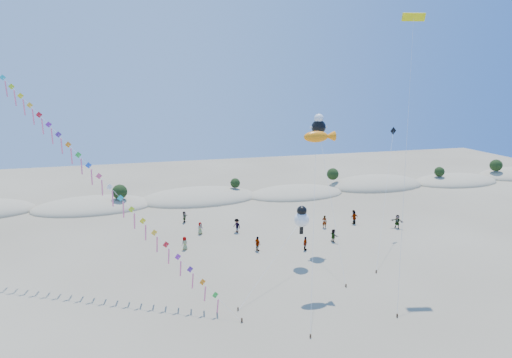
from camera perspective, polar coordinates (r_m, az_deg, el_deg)
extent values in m
ellipsoid|color=tan|center=(68.75, -20.88, -3.58)|extent=(17.60, 9.68, 3.00)
ellipsoid|color=#203413|center=(68.53, -20.93, -2.92)|extent=(14.08, 6.34, 0.70)
ellipsoid|color=tan|center=(69.49, -7.60, -2.65)|extent=(19.00, 10.45, 3.40)
ellipsoid|color=#203413|center=(69.24, -7.62, -1.91)|extent=(15.20, 6.84, 0.76)
ellipsoid|color=tan|center=(71.87, 5.31, -2.07)|extent=(16.40, 9.02, 2.80)
ellipsoid|color=#203413|center=(71.68, 5.32, -1.47)|extent=(13.12, 5.90, 0.66)
ellipsoid|color=tan|center=(80.23, 15.64, -0.91)|extent=(18.00, 9.90, 3.80)
ellipsoid|color=#203413|center=(80.00, 15.69, -0.18)|extent=(14.40, 6.48, 0.72)
ellipsoid|color=tan|center=(88.45, 25.01, -0.39)|extent=(16.80, 9.24, 3.00)
ellipsoid|color=#203413|center=(88.28, 25.06, 0.13)|extent=(13.44, 6.05, 0.67)
sphere|color=black|center=(66.62, -17.73, -1.64)|extent=(2.20, 2.20, 2.20)
sphere|color=black|center=(69.99, -2.79, -0.54)|extent=(1.60, 1.60, 1.60)
sphere|color=black|center=(76.94, 10.20, 0.65)|extent=(2.10, 2.10, 2.10)
sphere|color=black|center=(85.18, 23.26, 0.90)|extent=(1.80, 1.80, 1.80)
sphere|color=black|center=(95.44, 29.36, 1.60)|extent=(2.30, 2.30, 2.30)
cube|color=#3F2D1E|center=(35.43, -1.91, -18.30)|extent=(0.12, 0.12, 0.35)
cylinder|color=silver|center=(41.13, -21.42, 1.69)|extent=(23.09, 21.31, 22.33)
cube|color=green|center=(35.78, -5.46, -15.14)|extent=(1.12, 0.44, 1.17)
cube|color=pink|center=(36.38, -5.14, -16.61)|extent=(0.19, 0.45, 1.55)
cube|color=orange|center=(36.00, -7.14, -13.47)|extent=(1.12, 0.44, 1.17)
cube|color=pink|center=(36.56, -6.82, -14.96)|extent=(0.19, 0.45, 1.55)
cube|color=#552699|center=(36.27, -8.78, -11.81)|extent=(1.12, 0.44, 1.17)
cube|color=pink|center=(36.80, -8.44, -13.31)|extent=(0.19, 0.45, 1.55)
cube|color=purple|center=(36.61, -10.37, -10.17)|extent=(1.12, 0.44, 1.17)
cube|color=pink|center=(37.10, -10.03, -11.68)|extent=(0.19, 0.45, 1.55)
cube|color=red|center=(37.00, -11.92, -8.55)|extent=(1.12, 0.44, 1.17)
cube|color=pink|center=(37.46, -11.56, -10.07)|extent=(0.19, 0.45, 1.55)
cube|color=yellow|center=(37.44, -13.41, -6.97)|extent=(1.12, 0.44, 1.17)
cube|color=pink|center=(37.87, -13.06, -8.49)|extent=(0.19, 0.45, 1.55)
cube|color=yellow|center=(37.94, -14.87, -5.42)|extent=(1.12, 0.44, 1.17)
cube|color=pink|center=(38.34, -14.50, -6.94)|extent=(0.19, 0.45, 1.55)
cube|color=#B7E91B|center=(38.49, -16.27, -3.90)|extent=(1.12, 0.44, 1.17)
cube|color=pink|center=(38.85, -15.90, -5.42)|extent=(0.19, 0.45, 1.55)
cube|color=#1ABCC9|center=(39.08, -17.63, -2.43)|extent=(1.12, 0.44, 1.17)
cube|color=pink|center=(39.42, -17.25, -3.94)|extent=(0.19, 0.45, 1.55)
cube|color=white|center=(39.72, -18.94, -1.01)|extent=(1.12, 0.44, 1.17)
cube|color=pink|center=(40.03, -18.56, -2.50)|extent=(0.19, 0.45, 1.55)
cube|color=#FF5080|center=(40.41, -20.21, 0.37)|extent=(1.12, 0.44, 1.17)
cube|color=pink|center=(40.68, -19.83, -1.11)|extent=(0.19, 0.45, 1.55)
cube|color=blue|center=(41.14, -21.43, 1.70)|extent=(1.12, 0.44, 1.17)
cube|color=pink|center=(41.38, -21.05, 0.24)|extent=(0.19, 0.45, 1.55)
cube|color=green|center=(41.91, -22.62, 2.99)|extent=(1.12, 0.44, 1.17)
cube|color=pink|center=(42.12, -22.24, 1.54)|extent=(0.19, 0.45, 1.55)
cube|color=orange|center=(42.71, -23.76, 4.22)|extent=(1.12, 0.44, 1.17)
cube|color=pink|center=(42.89, -23.38, 2.80)|extent=(0.19, 0.45, 1.55)
cube|color=#552699|center=(43.55, -24.86, 5.41)|extent=(1.12, 0.44, 1.17)
cube|color=pink|center=(43.70, -24.48, 4.01)|extent=(0.19, 0.45, 1.55)
cube|color=purple|center=(44.42, -25.92, 6.55)|extent=(1.12, 0.44, 1.17)
cube|color=pink|center=(44.55, -25.55, 5.17)|extent=(0.19, 0.45, 1.55)
cube|color=red|center=(45.33, -26.95, 7.64)|extent=(1.12, 0.44, 1.17)
cube|color=pink|center=(45.43, -26.57, 6.29)|extent=(0.19, 0.45, 1.55)
cube|color=yellow|center=(46.26, -27.94, 8.69)|extent=(1.12, 0.44, 1.17)
cube|color=pink|center=(46.34, -27.57, 7.36)|extent=(0.19, 0.45, 1.55)
cube|color=yellow|center=(47.23, -28.90, 9.69)|extent=(1.12, 0.44, 1.17)
cube|color=pink|center=(47.28, -28.52, 8.39)|extent=(0.19, 0.45, 1.55)
cube|color=#B7E91B|center=(48.22, -29.82, 10.65)|extent=(1.12, 0.44, 1.17)
cube|color=pink|center=(48.24, -29.45, 9.38)|extent=(0.19, 0.45, 1.55)
cube|color=#1ABCC9|center=(49.23, -30.71, 11.57)|extent=(1.12, 0.44, 1.17)
cube|color=pink|center=(49.24, -30.34, 10.32)|extent=(0.19, 0.45, 1.55)
cube|color=#3F2D1E|center=(33.88, 7.27, -20.06)|extent=(0.10, 0.10, 0.30)
cylinder|color=silver|center=(35.33, 7.67, -6.50)|extent=(3.81, 9.05, 13.73)
ellipsoid|color=orange|center=(38.54, 8.01, 5.61)|extent=(2.32, 1.02, 1.02)
cone|color=orange|center=(39.06, 9.77, 5.65)|extent=(0.93, 0.93, 0.93)
cube|color=#3F2D1E|center=(36.96, -2.42, -16.92)|extent=(0.10, 0.10, 0.30)
cylinder|color=silver|center=(40.15, 2.29, -10.78)|extent=(8.38, 7.53, 4.83)
sphere|color=white|center=(43.90, 6.10, -5.38)|extent=(1.54, 1.54, 1.54)
sphere|color=black|center=(43.62, 6.13, -4.23)|extent=(1.02, 1.02, 1.02)
cube|color=black|center=(44.28, 6.06, -6.81)|extent=(0.35, 0.18, 0.80)
cube|color=#3F2D1E|center=(41.41, 11.90, -13.73)|extent=(0.10, 0.10, 0.30)
cylinder|color=silver|center=(44.05, 9.97, -2.75)|extent=(1.61, 11.19, 13.58)
sphere|color=black|center=(48.12, 8.34, 6.86)|extent=(1.59, 1.59, 1.59)
sphere|color=white|center=(48.03, 8.38, 7.99)|extent=(1.04, 1.04, 1.04)
cube|color=white|center=(48.26, 8.30, 5.45)|extent=(0.35, 0.18, 0.80)
cube|color=white|center=(47.85, 7.57, 6.85)|extent=(0.60, 0.15, 0.25)
cube|color=white|center=(48.40, 9.11, 6.87)|extent=(0.60, 0.15, 0.25)
cube|color=#3F2D1E|center=(37.80, 18.30, -16.90)|extent=(0.10, 0.10, 0.30)
cylinder|color=silver|center=(38.90, 19.35, 2.70)|extent=(5.62, 9.18, 24.25)
cube|color=yellow|center=(44.09, 20.27, 19.60)|extent=(2.15, 0.87, 0.75)
cube|color=black|center=(44.10, 20.25, 19.60)|extent=(2.08, 0.54, 0.19)
cube|color=#3F2D1E|center=(44.87, 15.74, -11.78)|extent=(0.10, 0.10, 0.30)
cylinder|color=silver|center=(49.27, 16.89, -2.01)|extent=(7.95, 11.11, 12.64)
cube|color=black|center=(54.85, 17.84, 6.13)|extent=(0.95, 0.28, 0.98)
imported|color=slate|center=(48.15, 0.21, -8.63)|extent=(0.74, 1.07, 1.69)
imported|color=slate|center=(49.19, -9.49, -8.45)|extent=(0.88, 0.79, 1.51)
imported|color=slate|center=(48.68, 6.58, -8.54)|extent=(0.91, 0.93, 1.57)
imported|color=slate|center=(53.88, -2.58, -6.22)|extent=(1.15, 1.31, 1.75)
imported|color=slate|center=(51.60, 10.28, -7.42)|extent=(0.71, 1.49, 1.55)
imported|color=slate|center=(56.09, 9.12, -5.63)|extent=(0.72, 0.71, 1.67)
imported|color=slate|center=(58.65, 12.83, -4.91)|extent=(1.04, 1.10, 1.79)
imported|color=slate|center=(53.70, -7.45, -6.52)|extent=(0.88, 0.77, 1.51)
imported|color=slate|center=(58.23, 12.99, -5.08)|extent=(1.04, 0.47, 1.73)
imported|color=slate|center=(58.20, 18.31, -5.40)|extent=(1.53, 1.55, 1.78)
imported|color=slate|center=(58.27, -9.52, -5.01)|extent=(0.98, 1.49, 1.53)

